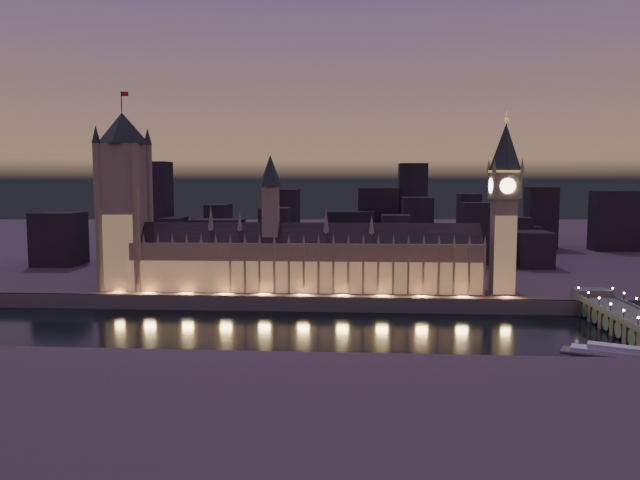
# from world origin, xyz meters

# --- Properties ---
(ground_plane) EXTENTS (2000.00, 2000.00, 0.00)m
(ground_plane) POSITION_xyz_m (0.00, 0.00, 0.00)
(ground_plane) COLOR black
(ground_plane) RESTS_ON ground
(north_bank) EXTENTS (2000.00, 960.00, 8.00)m
(north_bank) POSITION_xyz_m (0.00, 520.00, 4.00)
(north_bank) COLOR #4C3531
(north_bank) RESTS_ON ground
(embankment_wall) EXTENTS (2000.00, 2.50, 8.00)m
(embankment_wall) POSITION_xyz_m (0.00, 41.00, 4.00)
(embankment_wall) COLOR #545750
(embankment_wall) RESTS_ON ground
(palace_of_westminster) EXTENTS (202.00, 23.10, 78.00)m
(palace_of_westminster) POSITION_xyz_m (-4.85, 61.75, 26.37)
(palace_of_westminster) COLOR #8A7C5D
(palace_of_westminster) RESTS_ON north_bank
(victoria_tower) EXTENTS (31.68, 31.68, 114.41)m
(victoria_tower) POSITION_xyz_m (-110.00, 61.92, 64.63)
(victoria_tower) COLOR #8A7C5D
(victoria_tower) RESTS_ON north_bank
(elizabeth_tower) EXTENTS (18.00, 18.00, 101.56)m
(elizabeth_tower) POSITION_xyz_m (108.00, 61.92, 64.44)
(elizabeth_tower) COLOR #8A7C5D
(elizabeth_tower) RESTS_ON north_bank
(westminster_bridge) EXTENTS (18.47, 113.00, 15.90)m
(westminster_bridge) POSITION_xyz_m (151.88, -3.45, 5.99)
(westminster_bridge) COLOR #545750
(westminster_bridge) RESTS_ON ground
(river_boat) EXTENTS (43.30, 26.93, 4.50)m
(river_boat) POSITION_xyz_m (133.06, -37.18, 1.56)
(river_boat) COLOR #545750
(river_boat) RESTS_ON ground
(city_backdrop) EXTENTS (497.77, 215.63, 81.02)m
(city_backdrop) POSITION_xyz_m (36.44, 248.55, 30.70)
(city_backdrop) COLOR black
(city_backdrop) RESTS_ON north_bank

